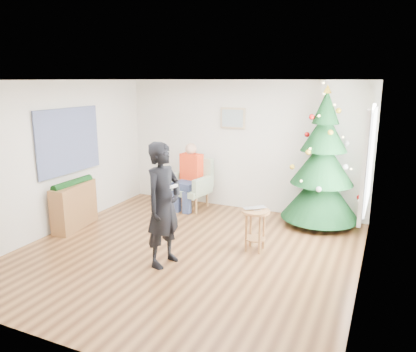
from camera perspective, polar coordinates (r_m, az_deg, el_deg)
The scene contains 19 objects.
floor at distance 6.38m, azimuth -3.09°, elevation -10.74°, with size 5.00×5.00×0.00m, color brown.
ceiling at distance 5.81m, azimuth -3.43°, elevation 13.32°, with size 5.00×5.00×0.00m, color white.
wall_back at distance 8.22m, azimuth 4.84°, elevation 4.25°, with size 5.00×5.00×0.00m, color silver.
wall_front at distance 4.01m, azimuth -20.10°, elevation -6.55°, with size 5.00×5.00×0.00m, color silver.
wall_left at distance 7.44m, azimuth -20.62°, elevation 2.44°, with size 5.00×5.00×0.00m, color silver.
wall_right at distance 5.32m, azimuth 21.40°, elevation -1.78°, with size 5.00×5.00×0.00m, color silver.
window_panel at distance 6.26m, azimuth 21.83°, elevation 2.25°, with size 0.04×1.30×1.40m, color white.
curtains at distance 6.26m, azimuth 21.56°, elevation 2.28°, with size 0.05×1.75×1.50m.
christmas_tree at distance 7.52m, azimuth 15.81°, elevation 1.66°, with size 1.40×1.40×2.53m.
stool at distance 6.38m, azimuth 6.65°, elevation -7.53°, with size 0.44×0.44×0.66m.
laptop at distance 6.27m, azimuth 6.73°, elevation -4.65°, with size 0.36×0.23×0.03m, color silver.
armchair at distance 8.39m, azimuth -2.49°, elevation -1.93°, with size 0.89×0.84×1.03m.
seated_person at distance 8.27m, azimuth -2.76°, elevation 0.07°, with size 0.49×0.68×1.34m.
standing_man at distance 5.75m, azimuth -6.27°, elevation -4.04°, with size 0.65×0.43×1.78m, color black.
game_controller at distance 5.55m, azimuth -4.81°, elevation -1.45°, with size 0.04×0.13×0.04m, color white.
console at distance 7.64m, azimuth -18.30°, elevation -4.05°, with size 0.30×1.00×0.80m, color brown.
garland at distance 7.53m, azimuth -18.53°, elevation -1.00°, with size 0.14×0.14×0.90m, color black.
tapestry at distance 7.58m, azimuth -18.98°, elevation 4.69°, with size 0.03×1.50×1.15m, color black.
framed_picture at distance 8.18m, azimuth 3.50°, elevation 8.12°, with size 0.52×0.05×0.42m.
Camera 1 is at (2.70, -5.15, 2.62)m, focal length 35.00 mm.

